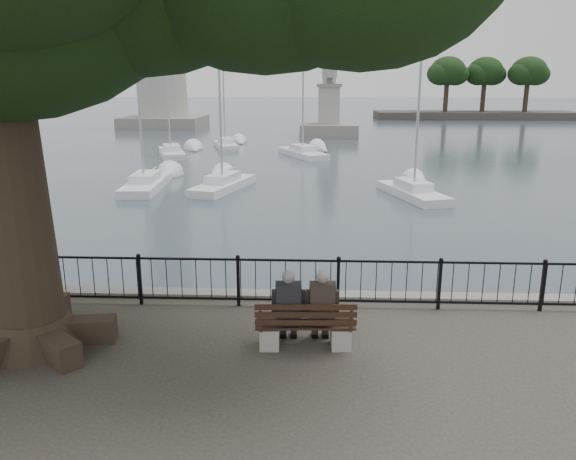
# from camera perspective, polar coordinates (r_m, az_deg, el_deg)

# --- Properties ---
(harbor) EXTENTS (260.00, 260.00, 1.20)m
(harbor) POSITION_cam_1_polar(r_m,az_deg,el_deg) (12.10, 0.11, -9.05)
(harbor) COLOR gray
(harbor) RESTS_ON ground
(railing) EXTENTS (22.06, 0.06, 1.00)m
(railing) POSITION_cam_1_polar(r_m,az_deg,el_deg) (11.24, 0.00, -5.14)
(railing) COLOR black
(railing) RESTS_ON ground
(bench) EXTENTS (1.70, 0.58, 0.89)m
(bench) POSITION_cam_1_polar(r_m,az_deg,el_deg) (9.66, 1.77, -10.22)
(bench) COLOR #9C9A94
(bench) RESTS_ON ground
(person_left) EXTENTS (0.42, 0.71, 1.41)m
(person_left) POSITION_cam_1_polar(r_m,az_deg,el_deg) (9.60, 0.05, -8.15)
(person_left) COLOR black
(person_left) RESTS_ON ground
(person_right) EXTENTS (0.42, 0.71, 1.41)m
(person_right) POSITION_cam_1_polar(r_m,az_deg,el_deg) (9.62, 3.44, -8.13)
(person_right) COLOR #292420
(person_right) RESTS_ON ground
(lighthouse) EXTENTS (9.48, 9.48, 29.18)m
(lighthouse) POSITION_cam_1_polar(r_m,az_deg,el_deg) (72.78, -12.94, 19.83)
(lighthouse) COLOR gray
(lighthouse) RESTS_ON ground
(lion_monument) EXTENTS (5.76, 5.76, 8.56)m
(lion_monument) POSITION_cam_1_polar(r_m,az_deg,el_deg) (58.11, 4.14, 11.53)
(lion_monument) COLOR gray
(lion_monument) RESTS_ON ground
(sailboat_a) EXTENTS (2.01, 5.92, 10.47)m
(sailboat_a) POSITION_cam_1_polar(r_m,az_deg,el_deg) (30.24, -14.23, 4.64)
(sailboat_a) COLOR white
(sailboat_a) RESTS_ON ground
(sailboat_b) EXTENTS (2.91, 5.69, 12.27)m
(sailboat_b) POSITION_cam_1_polar(r_m,az_deg,el_deg) (29.35, -6.60, 4.80)
(sailboat_b) COLOR white
(sailboat_b) RESTS_ON ground
(sailboat_c) EXTENTS (2.96, 5.58, 9.57)m
(sailboat_c) POSITION_cam_1_polar(r_m,az_deg,el_deg) (27.84, 12.54, 3.88)
(sailboat_c) COLOR white
(sailboat_c) RESTS_ON ground
(sailboat_e) EXTENTS (3.30, 5.96, 13.49)m
(sailboat_e) POSITION_cam_1_polar(r_m,az_deg,el_deg) (43.67, -11.74, 7.89)
(sailboat_e) COLOR white
(sailboat_e) RESTS_ON ground
(sailboat_f) EXTENTS (4.02, 6.14, 13.41)m
(sailboat_f) POSITION_cam_1_polar(r_m,az_deg,el_deg) (42.44, 1.50, 7.98)
(sailboat_f) COLOR white
(sailboat_f) RESTS_ON ground
(sailboat_h) EXTENTS (2.91, 5.60, 13.56)m
(sailboat_h) POSITION_cam_1_polar(r_m,az_deg,el_deg) (48.49, -6.37, 8.78)
(sailboat_h) COLOR white
(sailboat_h) RESTS_ON ground
(far_shore) EXTENTS (30.00, 8.60, 9.18)m
(far_shore) POSITION_cam_1_polar(r_m,az_deg,el_deg) (91.05, 19.06, 13.12)
(far_shore) COLOR #35322E
(far_shore) RESTS_ON ground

